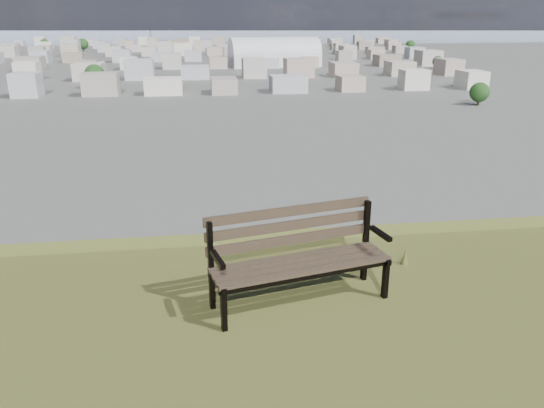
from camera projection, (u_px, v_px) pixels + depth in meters
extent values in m
cube|color=#443427|center=(309.00, 272.00, 4.78)|extent=(1.67, 0.46, 0.03)
cube|color=#443427|center=(304.00, 267.00, 4.88)|extent=(1.67, 0.46, 0.03)
cube|color=#443427|center=(299.00, 262.00, 4.98)|extent=(1.67, 0.46, 0.03)
cube|color=#443427|center=(294.00, 257.00, 5.08)|extent=(1.67, 0.46, 0.03)
cube|color=#443427|center=(291.00, 239.00, 5.09)|extent=(1.66, 0.41, 0.09)
cube|color=#443427|center=(291.00, 225.00, 5.07)|extent=(1.66, 0.41, 0.09)
cube|color=#443427|center=(290.00, 211.00, 5.04)|extent=(1.66, 0.41, 0.09)
cube|color=black|center=(224.00, 309.00, 4.56)|extent=(0.06, 0.07, 0.41)
cube|color=black|center=(211.00, 266.00, 4.84)|extent=(0.06, 0.07, 0.86)
cube|color=black|center=(217.00, 281.00, 4.67)|extent=(0.15, 0.47, 0.05)
cube|color=black|center=(218.00, 259.00, 4.55)|extent=(0.12, 0.34, 0.04)
cube|color=black|center=(385.00, 278.00, 5.10)|extent=(0.06, 0.07, 0.41)
cube|color=black|center=(366.00, 241.00, 5.38)|extent=(0.06, 0.07, 0.86)
cube|color=black|center=(376.00, 254.00, 5.21)|extent=(0.15, 0.47, 0.05)
cube|color=black|center=(381.00, 233.00, 5.09)|extent=(0.12, 0.34, 0.04)
cube|color=black|center=(309.00, 276.00, 4.79)|extent=(1.66, 0.41, 0.04)
cube|color=black|center=(294.00, 260.00, 5.10)|extent=(1.66, 0.41, 0.04)
cone|color=brown|center=(405.00, 257.00, 5.83)|extent=(0.08, 0.08, 0.18)
cube|color=silver|center=(274.00, 61.00, 301.15)|extent=(52.18, 26.79, 5.56)
cylinder|color=silver|center=(274.00, 56.00, 300.21)|extent=(52.18, 26.79, 21.14)
cube|color=white|center=(28.00, 87.00, 188.68)|extent=(11.00, 11.00, 7.00)
cube|color=#A99E91|center=(97.00, 86.00, 191.76)|extent=(11.00, 11.00, 7.00)
cube|color=#BBA595|center=(164.00, 85.00, 194.84)|extent=(11.00, 11.00, 7.00)
cube|color=#B7B6BB|center=(230.00, 84.00, 197.93)|extent=(11.00, 11.00, 7.00)
cube|color=#C0B29C|center=(293.00, 82.00, 201.01)|extent=(11.00, 11.00, 7.00)
cube|color=gray|center=(354.00, 81.00, 204.10)|extent=(11.00, 11.00, 7.00)
cube|color=beige|center=(414.00, 80.00, 207.18)|extent=(11.00, 11.00, 7.00)
cube|color=beige|center=(471.00, 80.00, 210.26)|extent=(11.00, 11.00, 7.00)
cube|color=#BBA595|center=(32.00, 73.00, 233.78)|extent=(11.00, 11.00, 7.00)
cube|color=#B7B6BB|center=(89.00, 72.00, 236.86)|extent=(11.00, 11.00, 7.00)
cube|color=#C0B29C|center=(143.00, 72.00, 239.95)|extent=(11.00, 11.00, 7.00)
cube|color=gray|center=(197.00, 71.00, 243.03)|extent=(11.00, 11.00, 7.00)
cube|color=beige|center=(249.00, 70.00, 246.12)|extent=(11.00, 11.00, 7.00)
cube|color=beige|center=(300.00, 69.00, 249.20)|extent=(11.00, 11.00, 7.00)
cube|color=white|center=(349.00, 69.00, 252.29)|extent=(11.00, 11.00, 7.00)
cube|color=#A99E91|center=(397.00, 68.00, 255.37)|extent=(11.00, 11.00, 7.00)
cube|color=#BBA595|center=(444.00, 68.00, 258.45)|extent=(11.00, 11.00, 7.00)
cube|color=gray|center=(36.00, 64.00, 278.89)|extent=(11.00, 11.00, 7.00)
cube|color=beige|center=(83.00, 63.00, 281.97)|extent=(11.00, 11.00, 7.00)
cube|color=beige|center=(129.00, 63.00, 285.05)|extent=(11.00, 11.00, 7.00)
cube|color=white|center=(174.00, 62.00, 288.14)|extent=(11.00, 11.00, 7.00)
cube|color=#A99E91|center=(218.00, 62.00, 291.22)|extent=(11.00, 11.00, 7.00)
cube|color=#BBA595|center=(262.00, 61.00, 294.31)|extent=(11.00, 11.00, 7.00)
cube|color=#B7B6BB|center=(304.00, 61.00, 297.39)|extent=(11.00, 11.00, 7.00)
cube|color=#C0B29C|center=(346.00, 60.00, 300.48)|extent=(11.00, 11.00, 7.00)
cube|color=gray|center=(386.00, 60.00, 303.56)|extent=(11.00, 11.00, 7.00)
cube|color=beige|center=(426.00, 59.00, 306.64)|extent=(11.00, 11.00, 7.00)
cube|color=#A99E91|center=(38.00, 57.00, 323.99)|extent=(11.00, 11.00, 7.00)
cube|color=#BBA595|center=(79.00, 57.00, 327.08)|extent=(11.00, 11.00, 7.00)
cube|color=#B7B6BB|center=(119.00, 56.00, 330.16)|extent=(11.00, 11.00, 7.00)
cube|color=#C0B29C|center=(158.00, 56.00, 333.24)|extent=(11.00, 11.00, 7.00)
cube|color=gray|center=(196.00, 55.00, 336.33)|extent=(11.00, 11.00, 7.00)
cube|color=beige|center=(234.00, 55.00, 339.41)|extent=(11.00, 11.00, 7.00)
cube|color=beige|center=(271.00, 55.00, 342.50)|extent=(11.00, 11.00, 7.00)
cube|color=white|center=(307.00, 54.00, 345.58)|extent=(11.00, 11.00, 7.00)
cube|color=#A99E91|center=(343.00, 54.00, 348.67)|extent=(11.00, 11.00, 7.00)
cube|color=#BBA595|center=(378.00, 54.00, 351.75)|extent=(11.00, 11.00, 7.00)
cube|color=#B7B6BB|center=(413.00, 53.00, 354.83)|extent=(11.00, 11.00, 7.00)
cube|color=gray|center=(3.00, 52.00, 366.01)|extent=(11.00, 11.00, 7.00)
cube|color=beige|center=(40.00, 52.00, 369.10)|extent=(11.00, 11.00, 7.00)
cube|color=beige|center=(76.00, 52.00, 372.18)|extent=(11.00, 11.00, 7.00)
cube|color=white|center=(111.00, 51.00, 375.27)|extent=(11.00, 11.00, 7.00)
cube|color=#A99E91|center=(145.00, 51.00, 378.35)|extent=(11.00, 11.00, 7.00)
cube|color=#BBA595|center=(179.00, 51.00, 381.43)|extent=(11.00, 11.00, 7.00)
cube|color=#B7B6BB|center=(213.00, 50.00, 384.52)|extent=(11.00, 11.00, 7.00)
cube|color=#C0B29C|center=(246.00, 50.00, 387.60)|extent=(11.00, 11.00, 7.00)
cube|color=gray|center=(278.00, 50.00, 390.69)|extent=(11.00, 11.00, 7.00)
cube|color=beige|center=(310.00, 50.00, 393.77)|extent=(11.00, 11.00, 7.00)
cube|color=beige|center=(341.00, 49.00, 396.86)|extent=(11.00, 11.00, 7.00)
cube|color=white|center=(372.00, 49.00, 399.94)|extent=(11.00, 11.00, 7.00)
cube|color=#A99E91|center=(403.00, 49.00, 403.02)|extent=(11.00, 11.00, 7.00)
cube|color=#B7B6BB|center=(9.00, 48.00, 411.12)|extent=(11.00, 11.00, 7.00)
cube|color=#C0B29C|center=(41.00, 48.00, 414.20)|extent=(11.00, 11.00, 7.00)
cube|color=gray|center=(73.00, 48.00, 417.29)|extent=(11.00, 11.00, 7.00)
cube|color=beige|center=(104.00, 47.00, 420.37)|extent=(11.00, 11.00, 7.00)
cube|color=beige|center=(135.00, 47.00, 423.46)|extent=(11.00, 11.00, 7.00)
cube|color=white|center=(166.00, 47.00, 426.54)|extent=(11.00, 11.00, 7.00)
cube|color=#A99E91|center=(196.00, 47.00, 429.62)|extent=(11.00, 11.00, 7.00)
cube|color=#BBA595|center=(225.00, 46.00, 432.71)|extent=(11.00, 11.00, 7.00)
cube|color=#B7B6BB|center=(255.00, 46.00, 435.79)|extent=(11.00, 11.00, 7.00)
cube|color=#C0B29C|center=(283.00, 46.00, 438.88)|extent=(11.00, 11.00, 7.00)
cube|color=gray|center=(312.00, 46.00, 441.96)|extent=(11.00, 11.00, 7.00)
cube|color=beige|center=(340.00, 46.00, 445.05)|extent=(11.00, 11.00, 7.00)
cube|color=beige|center=(367.00, 45.00, 448.13)|extent=(11.00, 11.00, 7.00)
cube|color=white|center=(395.00, 45.00, 451.21)|extent=(11.00, 11.00, 7.00)
cube|color=#BBA595|center=(13.00, 45.00, 456.22)|extent=(11.00, 11.00, 7.00)
cube|color=#B7B6BB|center=(42.00, 45.00, 459.31)|extent=(11.00, 11.00, 7.00)
cube|color=#C0B29C|center=(71.00, 44.00, 462.39)|extent=(11.00, 11.00, 7.00)
cube|color=gray|center=(99.00, 44.00, 465.48)|extent=(11.00, 11.00, 7.00)
cube|color=beige|center=(127.00, 44.00, 468.56)|extent=(11.00, 11.00, 7.00)
cube|color=beige|center=(155.00, 44.00, 471.65)|extent=(11.00, 11.00, 7.00)
cube|color=white|center=(182.00, 44.00, 474.73)|extent=(11.00, 11.00, 7.00)
cube|color=#A99E91|center=(209.00, 43.00, 477.81)|extent=(11.00, 11.00, 7.00)
cube|color=#BBA595|center=(236.00, 43.00, 480.90)|extent=(11.00, 11.00, 7.00)
cube|color=#B7B6BB|center=(262.00, 43.00, 483.98)|extent=(11.00, 11.00, 7.00)
cube|color=#C0B29C|center=(288.00, 43.00, 487.07)|extent=(11.00, 11.00, 7.00)
cube|color=gray|center=(313.00, 43.00, 490.15)|extent=(11.00, 11.00, 7.00)
cube|color=beige|center=(339.00, 43.00, 493.23)|extent=(11.00, 11.00, 7.00)
cube|color=beige|center=(363.00, 42.00, 496.32)|extent=(11.00, 11.00, 7.00)
cube|color=white|center=(388.00, 42.00, 499.40)|extent=(11.00, 11.00, 7.00)
cube|color=#BBA595|center=(17.00, 42.00, 501.33)|extent=(11.00, 11.00, 7.00)
cube|color=#B7B6BB|center=(43.00, 42.00, 504.41)|extent=(11.00, 11.00, 7.00)
cube|color=#C0B29C|center=(69.00, 42.00, 507.50)|extent=(11.00, 11.00, 7.00)
cube|color=gray|center=(95.00, 42.00, 510.58)|extent=(11.00, 11.00, 7.00)
cube|color=beige|center=(121.00, 41.00, 513.67)|extent=(11.00, 11.00, 7.00)
cube|color=beige|center=(146.00, 41.00, 516.75)|extent=(11.00, 11.00, 7.00)
cube|color=white|center=(171.00, 41.00, 519.83)|extent=(11.00, 11.00, 7.00)
cube|color=#A99E91|center=(196.00, 41.00, 522.92)|extent=(11.00, 11.00, 7.00)
cube|color=#BBA595|center=(220.00, 41.00, 526.00)|extent=(11.00, 11.00, 7.00)
cube|color=#B7B6BB|center=(244.00, 41.00, 529.09)|extent=(11.00, 11.00, 7.00)
cube|color=#C0B29C|center=(268.00, 41.00, 532.17)|extent=(11.00, 11.00, 7.00)
cube|color=gray|center=(291.00, 40.00, 535.26)|extent=(11.00, 11.00, 7.00)
cube|color=beige|center=(315.00, 40.00, 538.34)|extent=(11.00, 11.00, 7.00)
cube|color=beige|center=(338.00, 40.00, 541.42)|extent=(11.00, 11.00, 7.00)
cube|color=white|center=(360.00, 40.00, 544.51)|extent=(11.00, 11.00, 7.00)
cube|color=#A99E91|center=(383.00, 40.00, 547.59)|extent=(11.00, 11.00, 7.00)
cylinder|color=#372B1B|center=(478.00, 102.00, 171.46)|extent=(0.80, 0.80, 2.10)
sphere|color=#133615|center=(479.00, 92.00, 170.40)|extent=(6.30, 6.30, 6.30)
cylinder|color=#372B1B|center=(96.00, 85.00, 210.63)|extent=(0.80, 0.80, 2.70)
sphere|color=#133615|center=(95.00, 75.00, 209.27)|extent=(8.10, 8.10, 8.10)
cylinder|color=#372B1B|center=(437.00, 67.00, 288.58)|extent=(0.80, 0.80, 1.95)
sphere|color=#133615|center=(438.00, 61.00, 287.59)|extent=(5.85, 5.85, 5.85)
cylinder|color=#372B1B|center=(278.00, 53.00, 391.49)|extent=(0.80, 0.80, 2.25)
sphere|color=#133615|center=(278.00, 48.00, 390.35)|extent=(6.75, 6.75, 6.75)
cylinder|color=#372B1B|center=(84.00, 49.00, 428.09)|extent=(0.80, 0.80, 2.85)
sphere|color=#133615|center=(83.00, 44.00, 426.65)|extent=(8.55, 8.55, 8.55)
cylinder|color=#372B1B|center=(45.00, 47.00, 460.34)|extent=(0.80, 0.80, 2.40)
sphere|color=#133615|center=(45.00, 43.00, 459.13)|extent=(7.20, 7.20, 7.20)
cylinder|color=#372B1B|center=(269.00, 66.00, 295.65)|extent=(0.80, 0.80, 2.10)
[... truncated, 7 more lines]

